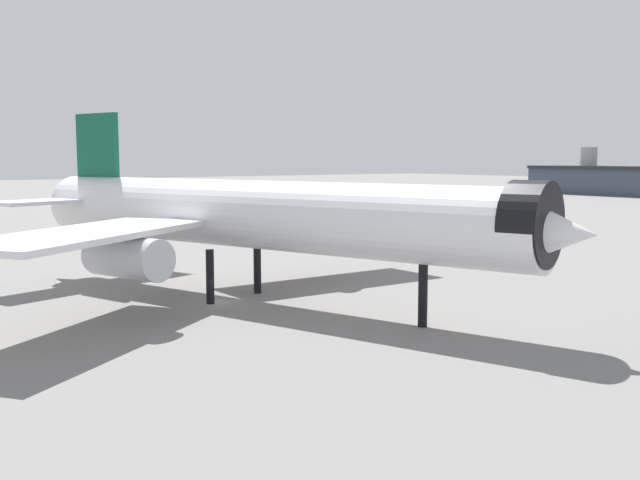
{
  "coord_description": "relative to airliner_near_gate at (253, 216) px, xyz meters",
  "views": [
    {
      "loc": [
        65.31,
        -34.78,
        14.67
      ],
      "look_at": [
        9.37,
        6.06,
        6.89
      ],
      "focal_mm": 41.12,
      "sensor_mm": 36.0,
      "label": 1
    }
  ],
  "objects": [
    {
      "name": "ground",
      "position": [
        -1.32,
        -3.49,
        -8.81
      ],
      "size": [
        900.0,
        900.0,
        0.0
      ],
      "primitive_type": "plane",
      "color": "slate"
    },
    {
      "name": "baggage_cart_trailing",
      "position": [
        -40.02,
        6.75,
        -7.84
      ],
      "size": [
        2.59,
        2.8,
        1.82
      ],
      "rotation": [
        0.0,
        0.0,
        1.99
      ],
      "color": "black",
      "rests_on": "ground"
    },
    {
      "name": "baggage_tug_wing",
      "position": [
        -0.45,
        40.85,
        -7.84
      ],
      "size": [
        2.33,
        3.41,
        1.85
      ],
      "rotation": [
        0.0,
        0.0,
        4.55
      ],
      "color": "black",
      "rests_on": "ground"
    },
    {
      "name": "airliner_near_gate",
      "position": [
        0.0,
        0.0,
        0.0
      ],
      "size": [
        67.02,
        59.54,
        19.99
      ],
      "rotation": [
        0.0,
        0.0,
        0.31
      ],
      "color": "white",
      "rests_on": "ground"
    }
  ]
}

